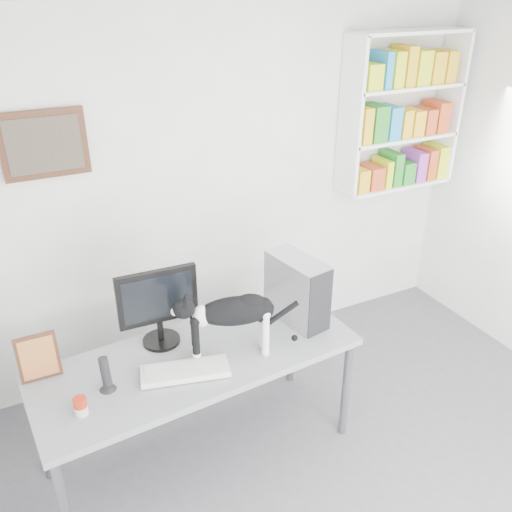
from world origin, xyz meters
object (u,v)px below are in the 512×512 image
object	(u,v)px
speaker	(106,374)
cat	(233,326)
soup_can	(81,406)
keyboard	(185,371)
monitor	(158,307)
bookshelf	(402,112)
pc_tower	(297,290)
desk	(200,407)
leaning_print	(38,356)

from	to	relation	value
speaker	cat	bearing A→B (deg)	-10.68
soup_can	cat	bearing A→B (deg)	6.53
keyboard	cat	xyz separation A→B (m)	(0.32, 0.04, 0.18)
monitor	bookshelf	bearing A→B (deg)	19.13
bookshelf	soup_can	distance (m)	3.22
pc_tower	cat	size ratio (longest dim) A/B	0.67
desk	speaker	world-z (taller)	speaker
bookshelf	monitor	world-z (taller)	bookshelf
desk	soup_can	distance (m)	0.86
desk	keyboard	size ratio (longest dim) A/B	3.87
cat	desk	bearing A→B (deg)	174.04
pc_tower	cat	world-z (taller)	pc_tower
desk	speaker	size ratio (longest dim) A/B	8.97
keyboard	speaker	bearing A→B (deg)	-174.57
soup_can	pc_tower	bearing A→B (deg)	10.49
desk	cat	xyz separation A→B (m)	(0.20, -0.08, 0.61)
keyboard	cat	size ratio (longest dim) A/B	0.75
bookshelf	monitor	bearing A→B (deg)	-163.76
bookshelf	cat	size ratio (longest dim) A/B	1.88
pc_tower	cat	distance (m)	0.55
monitor	cat	distance (m)	0.47
monitor	speaker	size ratio (longest dim) A/B	2.39
leaning_print	soup_can	size ratio (longest dim) A/B	2.68
desk	pc_tower	size ratio (longest dim) A/B	4.38
keyboard	speaker	distance (m)	0.44
monitor	soup_can	distance (m)	0.73
speaker	cat	size ratio (longest dim) A/B	0.33
desk	monitor	world-z (taller)	monitor
soup_can	cat	distance (m)	0.93
monitor	soup_can	world-z (taller)	monitor
keyboard	speaker	xyz separation A→B (m)	(-0.42, 0.07, 0.09)
desk	monitor	bearing A→B (deg)	118.45
keyboard	soup_can	world-z (taller)	soup_can
speaker	soup_can	distance (m)	0.22
monitor	speaker	distance (m)	0.51
keyboard	soup_can	distance (m)	0.59
monitor	cat	size ratio (longest dim) A/B	0.78
keyboard	leaning_print	distance (m)	0.82
monitor	keyboard	distance (m)	0.43
bookshelf	desk	distance (m)	2.74
leaning_print	bookshelf	bearing A→B (deg)	13.57
pc_tower	soup_can	world-z (taller)	pc_tower
pc_tower	monitor	bearing A→B (deg)	160.43
bookshelf	desk	size ratio (longest dim) A/B	0.64
desk	pc_tower	distance (m)	0.96
bookshelf	speaker	bearing A→B (deg)	-160.46
bookshelf	pc_tower	distance (m)	1.84
keyboard	soup_can	xyz separation A→B (m)	(-0.59, -0.06, 0.03)
leaning_print	cat	size ratio (longest dim) A/B	0.42
pc_tower	speaker	size ratio (longest dim) A/B	2.05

